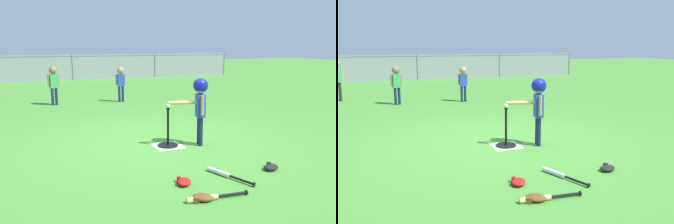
{
  "view_description": "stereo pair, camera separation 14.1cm",
  "coord_description": "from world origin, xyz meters",
  "views": [
    {
      "loc": [
        -1.94,
        -5.06,
        1.57
      ],
      "look_at": [
        0.04,
        -0.25,
        0.55
      ],
      "focal_mm": 36.58,
      "sensor_mm": 36.0,
      "label": 1
    },
    {
      "loc": [
        -1.81,
        -5.11,
        1.57
      ],
      "look_at": [
        0.04,
        -0.25,
        0.55
      ],
      "focal_mm": 36.58,
      "sensor_mm": 36.0,
      "label": 2
    }
  ],
  "objects": [
    {
      "name": "ground_plane",
      "position": [
        0.0,
        0.0,
        0.0
      ],
      "size": [
        60.0,
        60.0,
        0.0
      ],
      "primitive_type": "plane",
      "color": "#478C33"
    },
    {
      "name": "home_plate",
      "position": [
        0.04,
        -0.25,
        0.0
      ],
      "size": [
        0.44,
        0.44,
        0.01
      ],
      "primitive_type": "cube",
      "color": "white",
      "rests_on": "ground_plane"
    },
    {
      "name": "batting_tee",
      "position": [
        0.04,
        -0.25,
        0.09
      ],
      "size": [
        0.32,
        0.32,
        0.61
      ],
      "color": "black",
      "rests_on": "ground_plane"
    },
    {
      "name": "baseball_on_tee",
      "position": [
        0.04,
        -0.25,
        0.65
      ],
      "size": [
        0.07,
        0.07,
        0.07
      ],
      "primitive_type": "sphere",
      "color": "white",
      "rests_on": "batting_tee"
    },
    {
      "name": "batter_child",
      "position": [
        0.53,
        -0.37,
        0.76
      ],
      "size": [
        0.62,
        0.3,
        1.07
      ],
      "color": "#191E4C",
      "rests_on": "ground_plane"
    },
    {
      "name": "fielder_near_right",
      "position": [
        0.47,
        4.26,
        0.63
      ],
      "size": [
        0.29,
        0.19,
        0.98
      ],
      "color": "#191E4C",
      "rests_on": "ground_plane"
    },
    {
      "name": "fielder_deep_right",
      "position": [
        -1.31,
        4.4,
        0.66
      ],
      "size": [
        0.3,
        0.2,
        1.03
      ],
      "color": "#191E4C",
      "rests_on": "ground_plane"
    },
    {
      "name": "spare_bat_silver",
      "position": [
        0.18,
        -1.67,
        0.03
      ],
      "size": [
        0.28,
        0.67,
        0.06
      ],
      "color": "silver",
      "rests_on": "ground_plane"
    },
    {
      "name": "spare_bat_wood",
      "position": [
        -0.31,
        -2.19,
        0.03
      ],
      "size": [
        0.68,
        0.12,
        0.06
      ],
      "color": "#DBB266",
      "rests_on": "ground_plane"
    },
    {
      "name": "glove_by_plate",
      "position": [
        -0.37,
        -1.72,
        0.04
      ],
      "size": [
        0.25,
        0.27,
        0.07
      ],
      "color": "#B21919",
      "rests_on": "ground_plane"
    },
    {
      "name": "glove_near_bats",
      "position": [
        0.86,
        -1.72,
        0.04
      ],
      "size": [
        0.26,
        0.23,
        0.07
      ],
      "color": "black",
      "rests_on": "ground_plane"
    },
    {
      "name": "glove_tossed_aside",
      "position": [
        -0.37,
        -2.17,
        0.04
      ],
      "size": [
        0.27,
        0.25,
        0.07
      ],
      "color": "brown",
      "rests_on": "ground_plane"
    },
    {
      "name": "outfield_fence",
      "position": [
        0.0,
        11.09,
        0.62
      ],
      "size": [
        16.06,
        0.06,
        1.15
      ],
      "color": "slate",
      "rests_on": "ground_plane"
    }
  ]
}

